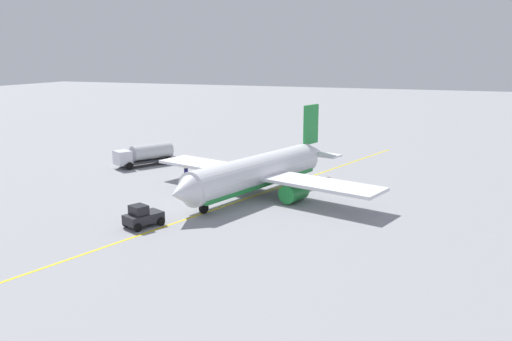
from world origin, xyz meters
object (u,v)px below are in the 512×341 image
object	(u,v)px
airplane	(258,172)
safety_cone_nose	(127,218)
fuel_tanker	(146,154)
refueling_worker	(186,168)
pushback_tug	(142,216)

from	to	relation	value
airplane	safety_cone_nose	bearing A→B (deg)	-30.49
fuel_tanker	refueling_worker	bearing A→B (deg)	70.64
refueling_worker	airplane	bearing A→B (deg)	63.68
refueling_worker	safety_cone_nose	bearing A→B (deg)	12.87
airplane	refueling_worker	size ratio (longest dim) A/B	17.75
airplane	refueling_worker	distance (m)	14.91
airplane	refueling_worker	bearing A→B (deg)	-116.32
airplane	fuel_tanker	distance (m)	23.63
pushback_tug	refueling_worker	size ratio (longest dim) A/B	2.40
safety_cone_nose	fuel_tanker	bearing A→B (deg)	-151.18
airplane	safety_cone_nose	size ratio (longest dim) A/B	46.28
fuel_tanker	pushback_tug	bearing A→B (deg)	32.05
pushback_tug	fuel_tanker	bearing A→B (deg)	-147.95
fuel_tanker	pushback_tug	xyz separation A→B (m)	(24.64, 15.42, -0.71)
airplane	pushback_tug	world-z (taller)	airplane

